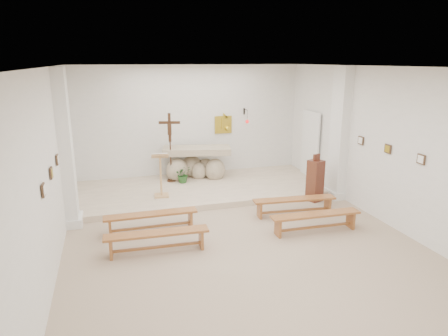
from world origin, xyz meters
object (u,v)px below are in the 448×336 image
object	(u,v)px
altar	(196,165)
donation_pedestal	(315,180)
bench_left_front	(151,218)
bench_right_second	(315,218)
crucifix_stand	(170,143)
lectern	(161,175)
bench_left_second	(157,237)
bench_right_front	(294,202)

from	to	relation	value
altar	donation_pedestal	xyz separation A→B (m)	(2.65, -2.51, 0.01)
bench_left_front	bench_right_second	world-z (taller)	same
donation_pedestal	bench_right_second	distance (m)	2.07
altar	crucifix_stand	distance (m)	1.12
bench_left_front	bench_right_second	bearing A→B (deg)	-17.00
altar	lectern	size ratio (longest dim) A/B	1.76
donation_pedestal	bench_left_front	world-z (taller)	donation_pedestal
donation_pedestal	bench_left_second	xyz separation A→B (m)	(-4.39, -1.81, -0.24)
bench_left_front	bench_left_second	bearing A→B (deg)	-90.26
bench_right_front	bench_left_second	bearing A→B (deg)	-157.91
bench_left_second	bench_right_second	distance (m)	3.42
bench_right_front	bench_right_second	world-z (taller)	same
bench_left_front	bench_right_front	size ratio (longest dim) A/B	0.99
crucifix_stand	lectern	bearing A→B (deg)	-95.23
crucifix_stand	bench_right_second	distance (m)	4.93
crucifix_stand	bench_right_front	xyz separation A→B (m)	(2.47, -3.12, -1.00)
altar	lectern	xyz separation A→B (m)	(-1.26, -1.46, 0.20)
crucifix_stand	bench_left_second	xyz separation A→B (m)	(-0.94, -4.15, -1.00)
crucifix_stand	bench_right_second	xyz separation A→B (m)	(2.47, -4.15, -1.00)
bench_right_front	bench_right_second	size ratio (longest dim) A/B	1.01
lectern	bench_left_front	world-z (taller)	lectern
altar	bench_left_second	size ratio (longest dim) A/B	1.06
bench_left_front	bench_right_front	world-z (taller)	same
bench_left_front	bench_right_second	size ratio (longest dim) A/B	1.00
crucifix_stand	bench_right_second	size ratio (longest dim) A/B	1.00
bench_left_front	bench_right_front	xyz separation A→B (m)	(3.42, 0.00, 0.00)
altar	donation_pedestal	bearing A→B (deg)	-31.60
lectern	bench_left_second	xyz separation A→B (m)	(-0.48, -2.86, -0.43)
altar	crucifix_stand	size ratio (longest dim) A/B	1.05
donation_pedestal	bench_right_second	xyz separation A→B (m)	(-0.97, -1.81, -0.24)
altar	bench_left_front	distance (m)	3.73
lectern	crucifix_stand	size ratio (longest dim) A/B	0.60
altar	bench_left_second	bearing A→B (deg)	-100.14
bench_right_front	donation_pedestal	bearing A→B (deg)	44.29
bench_left_front	altar	bearing A→B (deg)	61.90
altar	bench_right_front	xyz separation A→B (m)	(1.68, -3.29, -0.23)
crucifix_stand	bench_left_second	bearing A→B (deg)	-88.11
altar	bench_right_second	size ratio (longest dim) A/B	1.06
bench_left_second	bench_right_front	bearing A→B (deg)	19.14
bench_right_second	lectern	bearing A→B (deg)	137.54
bench_right_front	bench_right_second	xyz separation A→B (m)	(0.00, -1.03, 0.00)
lectern	donation_pedestal	bearing A→B (deg)	-9.60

